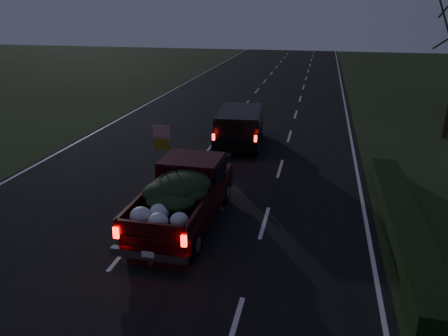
% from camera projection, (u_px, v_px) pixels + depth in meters
% --- Properties ---
extents(ground, '(120.00, 120.00, 0.00)m').
position_uv_depth(ground, '(126.00, 250.00, 12.28)').
color(ground, black).
rests_on(ground, ground).
extents(road_asphalt, '(14.00, 120.00, 0.02)m').
position_uv_depth(road_asphalt, '(126.00, 250.00, 12.27)').
color(road_asphalt, black).
rests_on(road_asphalt, ground).
extents(hedge_row, '(1.00, 10.00, 0.60)m').
position_uv_depth(hedge_row, '(403.00, 221.00, 13.33)').
color(hedge_row, black).
rests_on(hedge_row, ground).
extents(pickup_truck, '(2.10, 5.33, 2.78)m').
position_uv_depth(pickup_truck, '(183.00, 192.00, 13.56)').
color(pickup_truck, '#37070A').
rests_on(pickup_truck, ground).
extents(lead_suv, '(2.48, 5.10, 1.42)m').
position_uv_depth(lead_suv, '(240.00, 124.00, 21.24)').
color(lead_suv, black).
rests_on(lead_suv, ground).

